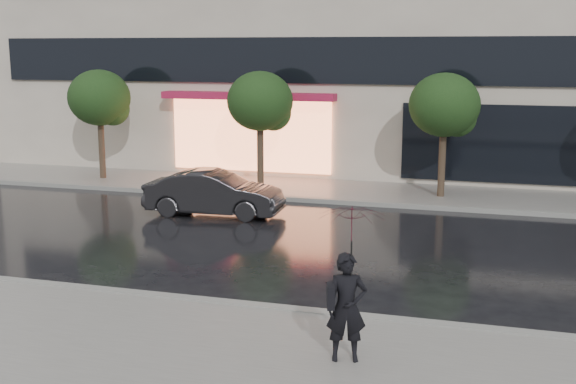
% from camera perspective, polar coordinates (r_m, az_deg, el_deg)
% --- Properties ---
extents(ground, '(120.00, 120.00, 0.00)m').
position_cam_1_polar(ground, '(14.40, -3.31, -7.83)').
color(ground, black).
rests_on(ground, ground).
extents(sidewalk_near, '(60.00, 4.50, 0.12)m').
position_cam_1_polar(sidewalk_near, '(11.58, -8.78, -12.54)').
color(sidewalk_near, slate).
rests_on(sidewalk_near, ground).
extents(sidewalk_far, '(60.00, 3.50, 0.12)m').
position_cam_1_polar(sidewalk_far, '(23.98, 4.84, 0.05)').
color(sidewalk_far, slate).
rests_on(sidewalk_far, ground).
extents(curb_near, '(60.00, 0.25, 0.14)m').
position_cam_1_polar(curb_near, '(13.50, -4.73, -8.87)').
color(curb_near, gray).
rests_on(curb_near, ground).
extents(curb_far, '(60.00, 0.25, 0.14)m').
position_cam_1_polar(curb_far, '(22.30, 3.95, -0.76)').
color(curb_far, gray).
rests_on(curb_far, ground).
extents(tree_far_west, '(2.20, 2.20, 3.99)m').
position_cam_1_polar(tree_far_west, '(26.60, -14.54, 7.06)').
color(tree_far_west, '#33261C').
rests_on(tree_far_west, ground).
extents(tree_mid_west, '(2.20, 2.20, 3.99)m').
position_cam_1_polar(tree_mid_west, '(24.12, -2.07, 7.02)').
color(tree_mid_west, '#33261C').
rests_on(tree_mid_west, ground).
extents(tree_mid_east, '(2.20, 2.20, 3.99)m').
position_cam_1_polar(tree_mid_east, '(22.97, 12.40, 6.55)').
color(tree_mid_east, '#33261C').
rests_on(tree_mid_east, ground).
extents(parked_car, '(3.98, 1.54, 1.29)m').
position_cam_1_polar(parked_car, '(20.72, -5.86, -0.10)').
color(parked_car, black).
rests_on(parked_car, ground).
extents(pedestrian_with_umbrella, '(1.20, 1.21, 2.37)m').
position_cam_1_polar(pedestrian_with_umbrella, '(10.61, 4.91, -5.28)').
color(pedestrian_with_umbrella, black).
rests_on(pedestrian_with_umbrella, sidewalk_near).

